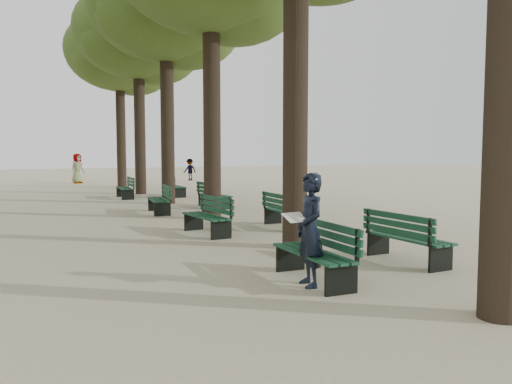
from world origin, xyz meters
name	(u,v)px	position (x,y,z in m)	size (l,w,h in m)	color
ground	(307,291)	(0.00, 0.00, 0.00)	(120.00, 120.00, 0.00)	#C1B292
tree_central_3	(166,3)	(1.50, 13.00, 7.65)	(6.00, 6.00, 9.95)	#33261C
tree_central_4	(138,32)	(1.50, 18.00, 7.65)	(6.00, 6.00, 9.95)	#33261C
tree_central_5	(119,52)	(1.50, 23.00, 7.65)	(6.00, 6.00, 9.95)	#33261C
bench_left_0	(313,264)	(0.37, 0.42, 0.27)	(0.63, 1.82, 0.92)	black
bench_left_1	(207,223)	(0.37, 5.34, 0.27)	(0.75, 1.85, 0.92)	black
bench_left_2	(159,205)	(0.37, 10.02, 0.27)	(0.76, 1.85, 0.92)	black
bench_left_3	(125,192)	(0.37, 15.98, 0.27)	(0.63, 1.82, 0.92)	black
bench_right_0	(407,248)	(2.63, 0.86, 0.27)	(0.62, 1.82, 0.92)	black
bench_right_1	(285,217)	(2.63, 5.50, 0.27)	(0.65, 1.82, 0.92)	black
bench_right_2	(215,200)	(2.63, 10.88, 0.27)	(0.79, 1.86, 0.92)	black
bench_right_3	(175,190)	(2.63, 15.98, 0.27)	(0.57, 1.80, 0.92)	black
man_with_map	(310,230)	(0.18, 0.23, 0.85)	(0.66, 0.72, 1.70)	black
pedestrian_d	(77,168)	(-0.42, 28.10, 0.97)	(0.94, 0.39, 1.93)	#262628
pedestrian_b	(190,170)	(7.19, 28.17, 0.78)	(1.00, 0.31, 1.55)	#262628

